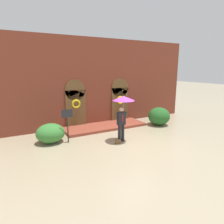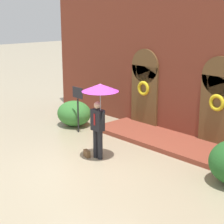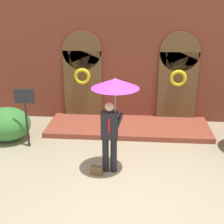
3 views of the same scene
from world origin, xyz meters
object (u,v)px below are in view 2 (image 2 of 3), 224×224
Objects in this scene: handbag at (87,154)px; sign_post at (78,102)px; person_with_umbrella at (100,99)px; shrub_left at (74,113)px.

sign_post reaches higher than handbag.
person_with_umbrella is 2.90m from sign_post.
sign_post is at bearing -27.70° from shrub_left.
handbag is at bearing -31.14° from shrub_left.
sign_post is (-2.55, 1.16, -0.75)m from person_with_umbrella.
sign_post is 1.20× the size of shrub_left.
handbag is (-0.40, -0.20, -1.80)m from person_with_umbrella.
person_with_umbrella is 3.95m from shrub_left.
person_with_umbrella is 1.65× the size of shrub_left.
person_with_umbrella is 1.37× the size of sign_post.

